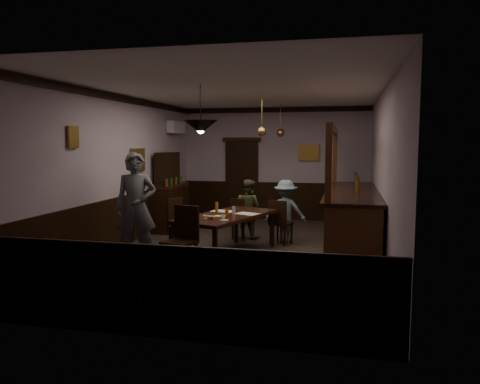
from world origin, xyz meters
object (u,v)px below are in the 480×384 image
(chair_far_right, at_px, (280,220))
(person_seated_right, at_px, (286,211))
(bar_counter, at_px, (351,217))
(pendant_brass_mid, at_px, (262,131))
(person_standing, at_px, (136,208))
(dining_table, at_px, (227,218))
(sideboard, at_px, (169,199))
(person_seated_left, at_px, (248,209))
(coffee_cup, at_px, (223,217))
(chair_near, at_px, (183,236))
(soda_can, at_px, (227,213))
(chair_far_left, at_px, (241,217))
(pendant_brass_far, at_px, (280,133))
(chair_side, at_px, (180,222))
(pendant_iron, at_px, (201,127))

(chair_far_right, distance_m, person_seated_right, 0.31)
(bar_counter, height_order, pendant_brass_mid, pendant_brass_mid)
(person_standing, bearing_deg, chair_far_right, 24.91)
(dining_table, distance_m, sideboard, 2.95)
(bar_counter, bearing_deg, sideboard, 165.82)
(person_standing, height_order, sideboard, person_standing)
(person_seated_left, xyz_separation_m, pendant_brass_mid, (0.28, 0.08, 1.66))
(person_seated_right, bearing_deg, chair_far_right, 72.79)
(coffee_cup, bearing_deg, pendant_brass_mid, 101.79)
(chair_near, distance_m, soda_can, 1.20)
(soda_can, bearing_deg, chair_far_left, 93.28)
(person_standing, bearing_deg, soda_can, 10.05)
(bar_counter, bearing_deg, dining_table, -153.18)
(person_standing, distance_m, pendant_brass_mid, 3.37)
(person_seated_left, distance_m, pendant_brass_mid, 1.69)
(chair_far_right, distance_m, sideboard, 3.02)
(person_standing, xyz_separation_m, soda_can, (1.42, 0.71, -0.14))
(person_seated_left, height_order, bar_counter, bar_counter)
(pendant_brass_mid, bearing_deg, pendant_brass_far, 82.02)
(dining_table, distance_m, chair_near, 1.32)
(chair_far_left, bearing_deg, person_standing, 88.95)
(chair_side, xyz_separation_m, person_seated_left, (1.00, 1.52, 0.09))
(chair_far_left, height_order, chair_near, chair_near)
(pendant_brass_far, bearing_deg, sideboard, -159.59)
(person_seated_left, bearing_deg, chair_far_left, 92.70)
(person_standing, relative_size, coffee_cup, 23.74)
(sideboard, xyz_separation_m, pendant_iron, (1.73, -2.95, 1.58))
(dining_table, relative_size, pendant_brass_mid, 2.96)
(dining_table, height_order, pendant_brass_far, pendant_brass_far)
(sideboard, height_order, pendant_brass_mid, pendant_brass_mid)
(dining_table, bearing_deg, coffee_cup, -81.69)
(person_seated_right, relative_size, soda_can, 10.83)
(sideboard, bearing_deg, pendant_brass_mid, -12.02)
(dining_table, distance_m, pendant_brass_far, 3.55)
(chair_side, xyz_separation_m, pendant_brass_far, (1.48, 3.03, 1.74))
(chair_far_right, bearing_deg, person_seated_right, -89.74)
(person_seated_left, bearing_deg, chair_side, 80.47)
(chair_far_right, relative_size, person_standing, 0.48)
(chair_side, distance_m, bar_counter, 3.34)
(person_seated_right, distance_m, soda_can, 1.73)
(person_seated_left, height_order, pendant_brass_mid, pendant_brass_mid)
(soda_can, relative_size, pendant_brass_far, 0.15)
(chair_near, bearing_deg, chair_side, 127.14)
(bar_counter, bearing_deg, chair_side, -162.05)
(person_seated_right, height_order, pendant_iron, pendant_iron)
(pendant_brass_far, bearing_deg, person_seated_right, -78.26)
(coffee_cup, height_order, soda_can, soda_can)
(soda_can, distance_m, pendant_brass_mid, 2.39)
(chair_far_left, distance_m, sideboard, 2.11)
(person_standing, height_order, pendant_brass_far, pendant_brass_far)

